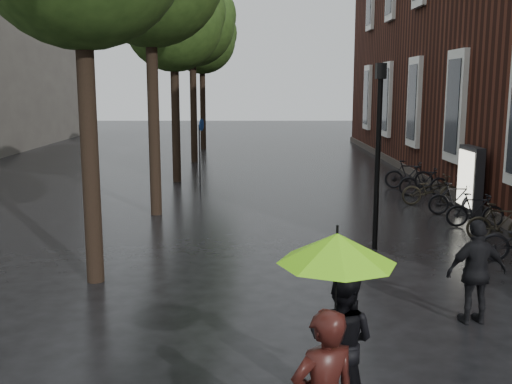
{
  "coord_description": "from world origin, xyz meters",
  "views": [
    {
      "loc": [
        -1.12,
        -3.9,
        3.66
      ],
      "look_at": [
        -1.06,
        6.88,
        1.74
      ],
      "focal_mm": 42.0,
      "sensor_mm": 36.0,
      "label": 1
    }
  ],
  "objects_px": {
    "person_black": "(342,342)",
    "lamp_post": "(378,138)",
    "pedestrian_walking": "(476,272)",
    "parked_bicycles": "(475,211)",
    "ad_lightbox": "(470,180)"
  },
  "relations": [
    {
      "from": "person_black",
      "to": "lamp_post",
      "type": "relative_size",
      "value": 0.39
    },
    {
      "from": "person_black",
      "to": "pedestrian_walking",
      "type": "height_order",
      "value": "pedestrian_walking"
    },
    {
      "from": "person_black",
      "to": "pedestrian_walking",
      "type": "bearing_deg",
      "value": -109.75
    },
    {
      "from": "person_black",
      "to": "lamp_post",
      "type": "distance_m",
      "value": 7.26
    },
    {
      "from": "lamp_post",
      "to": "pedestrian_walking",
      "type": "bearing_deg",
      "value": -81.1
    },
    {
      "from": "person_black",
      "to": "pedestrian_walking",
      "type": "xyz_separation_m",
      "value": [
        2.45,
        2.5,
        0.02
      ]
    },
    {
      "from": "parked_bicycles",
      "to": "ad_lightbox",
      "type": "relative_size",
      "value": 6.7
    },
    {
      "from": "lamp_post",
      "to": "person_black",
      "type": "bearing_deg",
      "value": -104.56
    },
    {
      "from": "person_black",
      "to": "ad_lightbox",
      "type": "relative_size",
      "value": 0.82
    },
    {
      "from": "pedestrian_walking",
      "to": "lamp_post",
      "type": "relative_size",
      "value": 0.4
    },
    {
      "from": "ad_lightbox",
      "to": "lamp_post",
      "type": "xyz_separation_m",
      "value": [
        -3.49,
        -3.81,
        1.53
      ]
    },
    {
      "from": "person_black",
      "to": "lamp_post",
      "type": "xyz_separation_m",
      "value": [
        1.77,
        6.83,
        1.71
      ]
    },
    {
      "from": "parked_bicycles",
      "to": "lamp_post",
      "type": "relative_size",
      "value": 3.16
    },
    {
      "from": "person_black",
      "to": "lamp_post",
      "type": "bearing_deg",
      "value": -79.85
    },
    {
      "from": "ad_lightbox",
      "to": "lamp_post",
      "type": "distance_m",
      "value": 5.39
    }
  ]
}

